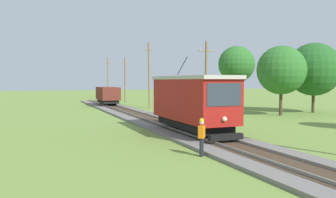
# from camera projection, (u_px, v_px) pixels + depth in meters

# --- Properties ---
(red_tram) EXTENTS (2.60, 8.54, 4.79)m
(red_tram) POSITION_uv_depth(u_px,v_px,m) (192.00, 101.00, 22.41)
(red_tram) COLOR maroon
(red_tram) RESTS_ON rail_right
(freight_car) EXTENTS (2.40, 5.20, 2.31)m
(freight_car) POSITION_uv_depth(u_px,v_px,m) (108.00, 95.00, 47.25)
(freight_car) COLOR maroon
(freight_car) RESTS_ON rail_right
(utility_pole_mid) EXTENTS (1.40, 0.41, 6.87)m
(utility_pole_mid) POSITION_uv_depth(u_px,v_px,m) (206.00, 80.00, 29.66)
(utility_pole_mid) COLOR #7A664C
(utility_pole_mid) RESTS_ON ground
(utility_pole_far) EXTENTS (1.40, 0.57, 8.37)m
(utility_pole_far) POSITION_uv_depth(u_px,v_px,m) (149.00, 75.00, 43.97)
(utility_pole_far) COLOR #7A664C
(utility_pole_far) RESTS_ON ground
(utility_pole_distant) EXTENTS (1.40, 0.25, 7.20)m
(utility_pole_distant) POSITION_uv_depth(u_px,v_px,m) (125.00, 79.00, 55.34)
(utility_pole_distant) COLOR #7A664C
(utility_pole_distant) RESTS_ON ground
(utility_pole_horizon) EXTENTS (1.40, 0.51, 8.09)m
(utility_pole_horizon) POSITION_uv_depth(u_px,v_px,m) (108.00, 77.00, 67.66)
(utility_pole_horizon) COLOR #7A664C
(utility_pole_horizon) RESTS_ON ground
(track_worker) EXTENTS (0.43, 0.44, 1.78)m
(track_worker) POSITION_uv_depth(u_px,v_px,m) (202.00, 135.00, 16.09)
(track_worker) COLOR black
(track_worker) RESTS_ON ground
(second_worker) EXTENTS (0.39, 0.26, 1.78)m
(second_worker) POSITION_uv_depth(u_px,v_px,m) (222.00, 118.00, 23.54)
(second_worker) COLOR #38332D
(second_worker) RESTS_ON ground
(tree_left_near) EXTENTS (4.89, 4.89, 7.02)m
(tree_left_near) POSITION_uv_depth(u_px,v_px,m) (281.00, 70.00, 34.78)
(tree_left_near) COLOR #4C3823
(tree_left_near) RESTS_ON ground
(tree_left_far) EXTENTS (4.73, 4.73, 8.00)m
(tree_left_far) POSITION_uv_depth(u_px,v_px,m) (237.00, 64.00, 44.96)
(tree_left_far) COLOR #4C3823
(tree_left_far) RESTS_ON ground
(tree_right_far) EXTENTS (5.78, 5.78, 7.63)m
(tree_right_far) POSITION_uv_depth(u_px,v_px,m) (314.00, 69.00, 37.86)
(tree_right_far) COLOR #4C3823
(tree_right_far) RESTS_ON ground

